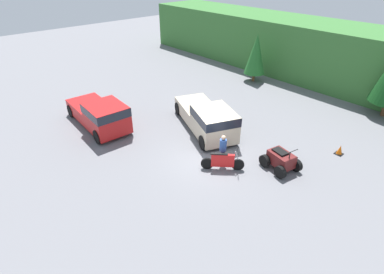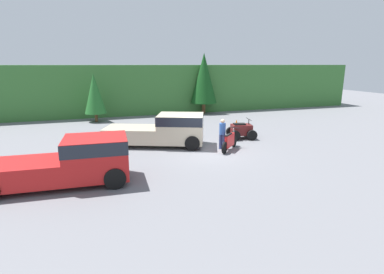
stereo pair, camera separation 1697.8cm
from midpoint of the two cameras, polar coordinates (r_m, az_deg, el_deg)
ground_plane at (r=14.41m, az=34.14°, el=-4.42°), size 80.00×80.00×0.00m
hillside_backdrop at (r=28.86m, az=45.39°, el=12.75°), size 44.00×6.00×4.69m
tree_left at (r=25.23m, az=31.25°, el=16.05°), size 1.77×1.77×4.02m
pickup_truck_red at (r=14.32m, az=5.81°, el=5.74°), size 5.59×2.45×1.90m
pickup_truck_second at (r=15.99m, az=30.71°, el=4.14°), size 6.21×4.13×1.90m
dirt_bike at (r=13.85m, az=39.29°, el=-5.28°), size 1.64×1.63×1.18m
quad_atv at (r=15.94m, az=47.48°, el=-4.34°), size 1.99×1.65×1.29m
rider_person at (r=13.93m, az=38.99°, el=-2.65°), size 0.51×0.51×1.75m
traffic_cone at (r=19.49m, az=52.01°, el=-2.21°), size 0.42×0.42×0.55m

